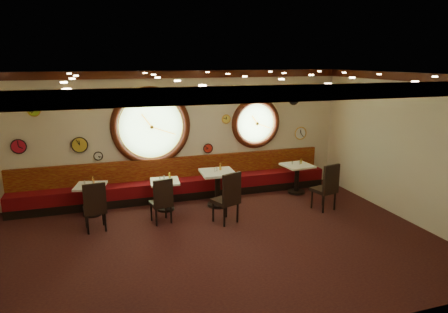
% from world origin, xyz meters
% --- Properties ---
extents(floor, '(9.00, 6.00, 0.00)m').
position_xyz_m(floor, '(0.00, 0.00, 0.00)').
color(floor, black).
rests_on(floor, ground).
extents(ceiling, '(9.00, 6.00, 0.02)m').
position_xyz_m(ceiling, '(0.00, 0.00, 3.20)').
color(ceiling, gold).
rests_on(ceiling, wall_back).
extents(wall_back, '(9.00, 0.02, 3.20)m').
position_xyz_m(wall_back, '(0.00, 3.00, 1.60)').
color(wall_back, beige).
rests_on(wall_back, floor).
extents(wall_front, '(9.00, 0.02, 3.20)m').
position_xyz_m(wall_front, '(0.00, -3.00, 1.60)').
color(wall_front, beige).
rests_on(wall_front, floor).
extents(wall_right, '(0.02, 6.00, 3.20)m').
position_xyz_m(wall_right, '(4.50, 0.00, 1.60)').
color(wall_right, beige).
rests_on(wall_right, floor).
extents(molding_back, '(9.00, 0.10, 0.18)m').
position_xyz_m(molding_back, '(0.00, 2.95, 3.11)').
color(molding_back, '#38130A').
rests_on(molding_back, wall_back).
extents(molding_front, '(9.00, 0.10, 0.18)m').
position_xyz_m(molding_front, '(0.00, -2.95, 3.11)').
color(molding_front, '#38130A').
rests_on(molding_front, wall_back).
extents(molding_right, '(0.10, 6.00, 0.18)m').
position_xyz_m(molding_right, '(4.45, 0.00, 3.11)').
color(molding_right, '#38130A').
rests_on(molding_right, wall_back).
extents(banquette_base, '(8.00, 0.55, 0.20)m').
position_xyz_m(banquette_base, '(0.00, 2.72, 0.10)').
color(banquette_base, black).
rests_on(banquette_base, floor).
extents(banquette_seat, '(8.00, 0.55, 0.30)m').
position_xyz_m(banquette_seat, '(0.00, 2.72, 0.35)').
color(banquette_seat, '#5B070E').
rests_on(banquette_seat, banquette_base).
extents(banquette_back, '(8.00, 0.10, 0.55)m').
position_xyz_m(banquette_back, '(0.00, 2.94, 0.75)').
color(banquette_back, '#610707').
rests_on(banquette_back, wall_back).
extents(porthole_left_glass, '(1.66, 0.02, 1.66)m').
position_xyz_m(porthole_left_glass, '(-0.60, 3.00, 1.85)').
color(porthole_left_glass, '#90C274').
rests_on(porthole_left_glass, wall_back).
extents(porthole_left_frame, '(1.98, 0.18, 1.98)m').
position_xyz_m(porthole_left_frame, '(-0.60, 2.98, 1.85)').
color(porthole_left_frame, '#38130A').
rests_on(porthole_left_frame, wall_back).
extents(porthole_left_ring, '(1.61, 0.03, 1.61)m').
position_xyz_m(porthole_left_ring, '(-0.60, 2.95, 1.85)').
color(porthole_left_ring, gold).
rests_on(porthole_left_ring, wall_back).
extents(porthole_right_glass, '(1.10, 0.02, 1.10)m').
position_xyz_m(porthole_right_glass, '(2.20, 3.00, 1.80)').
color(porthole_right_glass, '#90C274').
rests_on(porthole_right_glass, wall_back).
extents(porthole_right_frame, '(1.38, 0.18, 1.38)m').
position_xyz_m(porthole_right_frame, '(2.20, 2.98, 1.80)').
color(porthole_right_frame, '#38130A').
rests_on(porthole_right_frame, wall_back).
extents(porthole_right_ring, '(1.09, 0.03, 1.09)m').
position_xyz_m(porthole_right_ring, '(2.20, 2.95, 1.80)').
color(porthole_right_ring, gold).
rests_on(porthole_right_ring, wall_back).
extents(wall_clock_0, '(0.36, 0.03, 0.36)m').
position_xyz_m(wall_clock_0, '(-2.30, 2.96, 1.50)').
color(wall_clock_0, gold).
rests_on(wall_clock_0, wall_back).
extents(wall_clock_1, '(0.26, 0.03, 0.26)m').
position_xyz_m(wall_clock_1, '(-3.20, 2.96, 2.35)').
color(wall_clock_1, '#9DD32A').
rests_on(wall_clock_1, wall_back).
extents(wall_clock_2, '(0.28, 0.03, 0.28)m').
position_xyz_m(wall_clock_2, '(3.30, 2.96, 2.40)').
color(wall_clock_2, black).
rests_on(wall_clock_2, wall_back).
extents(wall_clock_3, '(0.30, 0.03, 0.30)m').
position_xyz_m(wall_clock_3, '(0.75, 2.96, 2.55)').
color(wall_clock_3, '#73B438').
rests_on(wall_clock_3, wall_back).
extents(wall_clock_4, '(0.20, 0.03, 0.20)m').
position_xyz_m(wall_clock_4, '(-1.90, 2.96, 1.20)').
color(wall_clock_4, silver).
rests_on(wall_clock_4, wall_back).
extents(wall_clock_5, '(0.32, 0.03, 0.32)m').
position_xyz_m(wall_clock_5, '(-3.60, 2.96, 1.55)').
color(wall_clock_5, red).
rests_on(wall_clock_5, wall_back).
extents(wall_clock_6, '(0.34, 0.03, 0.34)m').
position_xyz_m(wall_clock_6, '(3.55, 2.96, 1.45)').
color(wall_clock_6, white).
rests_on(wall_clock_6, wall_back).
extents(wall_clock_7, '(0.24, 0.03, 0.24)m').
position_xyz_m(wall_clock_7, '(0.85, 2.96, 1.20)').
color(wall_clock_7, red).
rests_on(wall_clock_7, wall_back).
extents(wall_clock_8, '(0.24, 0.03, 0.24)m').
position_xyz_m(wall_clock_8, '(-2.00, 2.96, 2.45)').
color(wall_clock_8, black).
rests_on(wall_clock_8, wall_back).
extents(wall_clock_9, '(0.22, 0.03, 0.22)m').
position_xyz_m(wall_clock_9, '(1.35, 2.96, 1.95)').
color(wall_clock_9, '#F9E953').
rests_on(wall_clock_9, wall_back).
extents(table_a, '(0.78, 0.78, 0.72)m').
position_xyz_m(table_a, '(-2.12, 2.21, 0.45)').
color(table_a, black).
rests_on(table_a, floor).
extents(table_b, '(0.71, 0.71, 0.72)m').
position_xyz_m(table_b, '(-0.47, 2.01, 0.45)').
color(table_b, black).
rests_on(table_b, floor).
extents(table_c, '(0.83, 0.83, 0.87)m').
position_xyz_m(table_c, '(0.78, 1.88, 0.55)').
color(table_c, black).
rests_on(table_c, floor).
extents(table_d, '(0.77, 0.77, 0.78)m').
position_xyz_m(table_d, '(3.06, 2.16, 0.49)').
color(table_d, black).
rests_on(table_d, floor).
extents(chair_a, '(0.49, 0.49, 0.66)m').
position_xyz_m(chair_a, '(-2.04, 1.24, 0.61)').
color(chair_a, black).
rests_on(chair_a, floor).
extents(chair_b, '(0.49, 0.49, 0.63)m').
position_xyz_m(chair_b, '(-0.67, 1.23, 0.58)').
color(chair_b, black).
rests_on(chair_b, floor).
extents(chair_c, '(0.63, 0.63, 0.71)m').
position_xyz_m(chair_c, '(0.69, 0.79, 0.66)').
color(chair_c, black).
rests_on(chair_c, floor).
extents(chair_d, '(0.57, 0.57, 0.70)m').
position_xyz_m(chair_d, '(3.12, 0.80, 0.64)').
color(chair_d, black).
rests_on(chair_d, floor).
extents(condiment_a_salt, '(0.04, 0.04, 0.10)m').
position_xyz_m(condiment_a_salt, '(-2.24, 2.27, 0.77)').
color(condiment_a_salt, silver).
rests_on(condiment_a_salt, table_a).
extents(condiment_b_salt, '(0.03, 0.03, 0.09)m').
position_xyz_m(condiment_b_salt, '(-0.58, 2.04, 0.77)').
color(condiment_b_salt, silver).
rests_on(condiment_b_salt, table_b).
extents(condiment_c_salt, '(0.03, 0.03, 0.09)m').
position_xyz_m(condiment_c_salt, '(0.71, 1.89, 0.91)').
color(condiment_c_salt, silver).
rests_on(condiment_c_salt, table_c).
extents(condiment_d_salt, '(0.03, 0.03, 0.09)m').
position_xyz_m(condiment_d_salt, '(2.95, 2.23, 0.82)').
color(condiment_d_salt, '#BABABE').
rests_on(condiment_d_salt, table_d).
extents(condiment_a_pepper, '(0.04, 0.04, 0.10)m').
position_xyz_m(condiment_a_pepper, '(-2.07, 2.19, 0.77)').
color(condiment_a_pepper, silver).
rests_on(condiment_a_pepper, table_a).
extents(condiment_b_pepper, '(0.04, 0.04, 0.11)m').
position_xyz_m(condiment_b_pepper, '(-0.48, 2.03, 0.78)').
color(condiment_b_pepper, silver).
rests_on(condiment_b_pepper, table_b).
extents(condiment_c_pepper, '(0.04, 0.04, 0.11)m').
position_xyz_m(condiment_c_pepper, '(0.77, 1.91, 0.92)').
color(condiment_c_pepper, silver).
rests_on(condiment_c_pepper, table_c).
extents(condiment_d_pepper, '(0.03, 0.03, 0.09)m').
position_xyz_m(condiment_d_pepper, '(3.11, 2.14, 0.83)').
color(condiment_d_pepper, silver).
rests_on(condiment_d_pepper, table_d).
extents(condiment_a_bottle, '(0.05, 0.05, 0.17)m').
position_xyz_m(condiment_a_bottle, '(-2.05, 2.33, 0.80)').
color(condiment_a_bottle, orange).
rests_on(condiment_a_bottle, table_a).
extents(condiment_b_bottle, '(0.05, 0.05, 0.17)m').
position_xyz_m(condiment_b_bottle, '(-0.34, 2.05, 0.81)').
color(condiment_b_bottle, gold).
rests_on(condiment_b_bottle, table_b).
extents(condiment_c_bottle, '(0.05, 0.05, 0.17)m').
position_xyz_m(condiment_c_bottle, '(0.88, 1.99, 0.95)').
color(condiment_c_bottle, gold).
rests_on(condiment_c_bottle, table_c).
extents(condiment_d_bottle, '(0.04, 0.04, 0.14)m').
position_xyz_m(condiment_d_bottle, '(3.18, 2.20, 0.85)').
color(condiment_d_bottle, gold).
rests_on(condiment_d_bottle, table_d).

